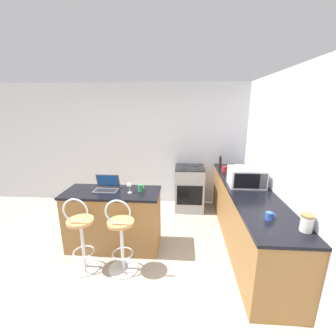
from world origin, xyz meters
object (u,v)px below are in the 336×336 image
object	(u,v)px
mug_blue	(269,216)
stove_range	(189,188)
laptop	(107,186)
mug_red	(225,169)
bar_stool_far	(121,237)
microwave	(247,177)
bar_stool_near	(81,236)
wine_glass_tall	(129,185)
mug_green	(141,188)
pepper_mill	(220,162)
storage_jar	(307,223)
toaster	(240,171)

from	to	relation	value
mug_blue	stove_range	bearing A→B (deg)	110.62
laptop	mug_red	distance (m)	2.23
bar_stool_far	microwave	xyz separation A→B (m)	(1.77, 0.91, 0.56)
bar_stool_far	laptop	bearing A→B (deg)	120.71
laptop	mug_blue	distance (m)	2.24
bar_stool_near	wine_glass_tall	bearing A→B (deg)	42.75
microwave	mug_red	size ratio (longest dim) A/B	5.13
stove_range	mug_red	bearing A→B (deg)	-22.68
laptop	mug_green	world-z (taller)	laptop
mug_red	pepper_mill	size ratio (longest dim) A/B	0.43
mug_red	microwave	bearing A→B (deg)	-76.28
mug_green	storage_jar	bearing A→B (deg)	-27.65
bar_stool_near	toaster	xyz separation A→B (m)	(2.35, 1.50, 0.49)
storage_jar	laptop	bearing A→B (deg)	157.06
mug_red	stove_range	bearing A→B (deg)	157.32
stove_range	storage_jar	size ratio (longest dim) A/B	5.14
bar_stool_far	toaster	bearing A→B (deg)	39.43
stove_range	toaster	bearing A→B (deg)	-28.41
bar_stool_near	stove_range	xyz separation A→B (m)	(1.45, 1.98, -0.04)
bar_stool_near	bar_stool_far	bearing A→B (deg)	0.00
microwave	bar_stool_far	bearing A→B (deg)	-152.71
pepper_mill	storage_jar	bearing A→B (deg)	-78.93
toaster	mug_blue	world-z (taller)	toaster
bar_stool_near	mug_red	world-z (taller)	bar_stool_near
microwave	mug_red	world-z (taller)	microwave
laptop	microwave	world-z (taller)	microwave
laptop	storage_jar	distance (m)	2.58
bar_stool_near	microwave	xyz separation A→B (m)	(2.30, 0.91, 0.56)
microwave	storage_jar	bearing A→B (deg)	-79.43
bar_stool_near	laptop	size ratio (longest dim) A/B	2.98
mug_red	toaster	bearing A→B (deg)	-41.19
bar_stool_near	wine_glass_tall	distance (m)	0.90
microwave	mug_blue	world-z (taller)	microwave
bar_stool_near	toaster	world-z (taller)	toaster
bar_stool_far	stove_range	size ratio (longest dim) A/B	1.14
bar_stool_near	storage_jar	bearing A→B (deg)	-8.95
bar_stool_near	mug_blue	distance (m)	2.32
stove_range	wine_glass_tall	bearing A→B (deg)	-121.48
wine_glass_tall	mug_green	world-z (taller)	wine_glass_tall
mug_blue	pepper_mill	distance (m)	2.23
microwave	toaster	size ratio (longest dim) A/B	1.68
mug_blue	laptop	bearing A→B (deg)	159.35
mug_blue	mug_green	size ratio (longest dim) A/B	0.93
microwave	mug_red	bearing A→B (deg)	103.72
mug_green	pepper_mill	bearing A→B (deg)	46.87
wine_glass_tall	mug_blue	distance (m)	1.86
toaster	mug_blue	xyz separation A→B (m)	(-0.08, -1.68, -0.04)
bar_stool_near	mug_green	bearing A→B (deg)	39.50
bar_stool_near	mug_red	size ratio (longest dim) A/B	10.15
bar_stool_near	mug_green	world-z (taller)	bar_stool_near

